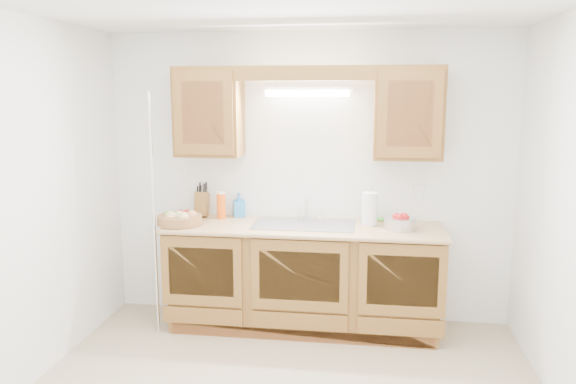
% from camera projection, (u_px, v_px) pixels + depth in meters
% --- Properties ---
extents(room, '(3.52, 3.50, 2.50)m').
position_uv_depth(room, '(282.00, 215.00, 3.44)').
color(room, tan).
rests_on(room, ground).
extents(base_cabinets, '(2.20, 0.60, 0.86)m').
position_uv_depth(base_cabinets, '(304.00, 278.00, 4.75)').
color(base_cabinets, brown).
rests_on(base_cabinets, ground).
extents(countertop, '(2.30, 0.63, 0.04)m').
position_uv_depth(countertop, '(304.00, 228.00, 4.66)').
color(countertop, tan).
rests_on(countertop, base_cabinets).
extents(upper_cabinet_left, '(0.55, 0.33, 0.75)m').
position_uv_depth(upper_cabinet_left, '(209.00, 112.00, 4.76)').
color(upper_cabinet_left, brown).
rests_on(upper_cabinet_left, room).
extents(upper_cabinet_right, '(0.55, 0.33, 0.75)m').
position_uv_depth(upper_cabinet_right, '(408.00, 113.00, 4.53)').
color(upper_cabinet_right, brown).
rests_on(upper_cabinet_right, room).
extents(valance, '(2.20, 0.05, 0.12)m').
position_uv_depth(valance, '(305.00, 73.00, 4.45)').
color(valance, brown).
rests_on(valance, room).
extents(fluorescent_fixture, '(0.76, 0.08, 0.08)m').
position_uv_depth(fluorescent_fixture, '(307.00, 91.00, 4.69)').
color(fluorescent_fixture, white).
rests_on(fluorescent_fixture, room).
extents(sink, '(0.84, 0.46, 0.36)m').
position_uv_depth(sink, '(304.00, 233.00, 4.69)').
color(sink, '#9E9EA3').
rests_on(sink, countertop).
extents(wire_shelf_pole, '(0.03, 0.03, 2.00)m').
position_uv_depth(wire_shelf_pole, '(154.00, 216.00, 4.56)').
color(wire_shelf_pole, silver).
rests_on(wire_shelf_pole, ground).
extents(outlet_plate, '(0.08, 0.01, 0.12)m').
position_uv_depth(outlet_plate, '(418.00, 192.00, 4.78)').
color(outlet_plate, white).
rests_on(outlet_plate, room).
extents(fruit_basket, '(0.48, 0.48, 0.12)m').
position_uv_depth(fruit_basket, '(180.00, 218.00, 4.68)').
color(fruit_basket, '#9D6F3F').
rests_on(fruit_basket, countertop).
extents(knife_block, '(0.11, 0.18, 0.31)m').
position_uv_depth(knife_block, '(202.00, 204.00, 4.98)').
color(knife_block, brown).
rests_on(knife_block, countertop).
extents(orange_canister, '(0.09, 0.09, 0.23)m').
position_uv_depth(orange_canister, '(221.00, 205.00, 4.90)').
color(orange_canister, '#FE5E0E').
rests_on(orange_canister, countertop).
extents(soap_bottle, '(0.13, 0.13, 0.21)m').
position_uv_depth(soap_bottle, '(239.00, 205.00, 4.97)').
color(soap_bottle, '#2A81D3').
rests_on(soap_bottle, countertop).
extents(sponge, '(0.13, 0.10, 0.02)m').
position_uv_depth(sponge, '(380.00, 220.00, 4.82)').
color(sponge, '#CC333F').
rests_on(sponge, countertop).
extents(paper_towel, '(0.16, 0.16, 0.32)m').
position_uv_depth(paper_towel, '(370.00, 209.00, 4.66)').
color(paper_towel, silver).
rests_on(paper_towel, countertop).
extents(apple_bowl, '(0.33, 0.33, 0.13)m').
position_uv_depth(apple_bowl, '(400.00, 222.00, 4.52)').
color(apple_bowl, silver).
rests_on(apple_bowl, countertop).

